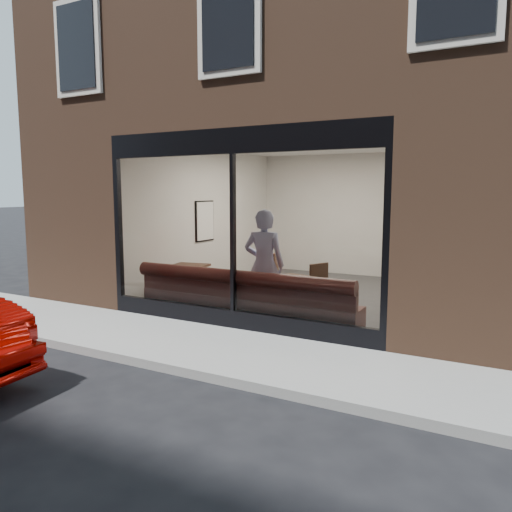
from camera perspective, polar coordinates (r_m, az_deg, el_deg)
The scene contains 22 objects.
ground at distance 6.66m, azimuth -11.99°, elevation -12.23°, with size 120.00×120.00×0.00m, color black.
sidewalk_near at distance 7.40m, azimuth -6.87°, elevation -10.05°, with size 40.00×2.00×0.01m, color gray.
kerb_near at distance 6.60m, azimuth -12.30°, elevation -11.86°, with size 40.00×0.10×0.12m, color gray.
host_building_pier_left at distance 14.98m, azimuth -3.05°, elevation 5.04°, with size 2.50×12.00×3.20m, color brown.
host_building_pier_right at distance 12.74m, azimuth 27.05°, elevation 3.82°, with size 2.50×12.00×3.20m, color brown.
host_building_backfill at distance 16.27m, azimuth 14.06°, elevation 5.02°, with size 5.00×6.00×3.20m, color brown.
cafe_floor at distance 10.79m, azimuth 5.61°, elevation -4.38°, with size 6.00×6.00×0.00m, color #2D2D30.
cafe_ceiling at distance 10.61m, azimuth 5.83°, elevation 12.63°, with size 6.00×6.00×0.00m, color white.
cafe_wall_back at distance 13.38m, azimuth 10.76°, elevation 4.64°, with size 5.00×5.00×0.00m, color silver.
cafe_wall_left at distance 11.78m, azimuth -5.53°, elevation 4.37°, with size 6.00×6.00×0.00m, color silver.
cafe_wall_right at distance 9.88m, azimuth 19.15°, elevation 3.41°, with size 6.00×6.00×0.00m, color silver.
storefront_kick at distance 8.20m, azimuth -2.58°, elevation -7.21°, with size 5.00×0.10×0.30m, color black.
storefront_header at distance 7.97m, azimuth -2.70°, elevation 13.02°, with size 5.00×0.10×0.40m, color black.
storefront_mullion at distance 7.96m, azimuth -2.64°, elevation 2.58°, with size 0.06×0.10×2.50m, color black.
storefront_glass at distance 7.94m, azimuth -2.75°, elevation 2.57°, with size 4.80×4.80×0.00m, color white.
banquette at distance 8.52m, azimuth -1.18°, elevation -6.13°, with size 4.00×0.55×0.45m, color #3E1716.
person at distance 8.57m, azimuth 0.94°, elevation -1.04°, with size 0.70×0.46×1.92m, color #A2ABD7.
cafe_table_left at distance 10.00m, azimuth -7.76°, elevation -1.16°, with size 0.69×0.69×0.04m, color black.
cafe_table_right at distance 8.60m, azimuth 4.35°, elevation -2.51°, with size 0.59×0.59×0.04m, color black.
cafe_chair_left at distance 10.55m, azimuth 1.24°, elevation -3.40°, with size 0.42×0.42×0.04m, color black.
cafe_chair_right at distance 9.17m, azimuth 6.32°, elevation -5.10°, with size 0.43×0.43×0.04m, color black.
wall_poster at distance 11.63m, azimuth -5.82°, elevation 4.01°, with size 0.02×0.66×0.88m, color white.
Camera 1 is at (4.13, -4.72, 2.22)m, focal length 35.00 mm.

